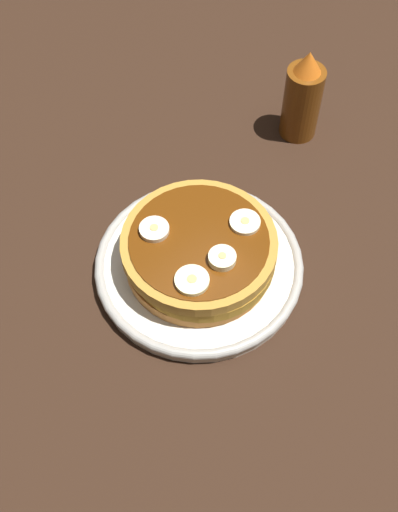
{
  "coord_description": "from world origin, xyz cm",
  "views": [
    {
      "loc": [
        25.97,
        28.59,
        60.88
      ],
      "look_at": [
        0.0,
        0.0,
        2.87
      ],
      "focal_mm": 46.26,
      "sensor_mm": 36.0,
      "label": 1
    }
  ],
  "objects_px": {
    "plate": "(199,266)",
    "syrup_bottle": "(303,98)",
    "banana_slice_2": "(221,259)",
    "banana_slice_1": "(154,230)",
    "banana_slice_0": "(245,223)",
    "banana_slice_3": "(192,281)",
    "pancake_stack": "(199,252)"
  },
  "relations": [
    {
      "from": "plate",
      "to": "banana_slice_2",
      "type": "bearing_deg",
      "value": 87.3
    },
    {
      "from": "banana_slice_0",
      "to": "banana_slice_1",
      "type": "distance_m",
      "value": 0.09
    },
    {
      "from": "plate",
      "to": "banana_slice_0",
      "type": "xyz_separation_m",
      "value": [
        -0.05,
        0.02,
        0.05
      ]
    },
    {
      "from": "plate",
      "to": "banana_slice_3",
      "type": "relative_size",
      "value": 6.54
    },
    {
      "from": "banana_slice_0",
      "to": "banana_slice_2",
      "type": "relative_size",
      "value": 1.14
    },
    {
      "from": "banana_slice_1",
      "to": "banana_slice_3",
      "type": "relative_size",
      "value": 0.9
    },
    {
      "from": "plate",
      "to": "banana_slice_1",
      "type": "xyz_separation_m",
      "value": [
        0.03,
        -0.04,
        0.05
      ]
    },
    {
      "from": "banana_slice_0",
      "to": "banana_slice_2",
      "type": "height_order",
      "value": "banana_slice_2"
    },
    {
      "from": "plate",
      "to": "syrup_bottle",
      "type": "bearing_deg",
      "value": -162.85
    },
    {
      "from": "banana_slice_0",
      "to": "syrup_bottle",
      "type": "xyz_separation_m",
      "value": [
        -0.18,
        -0.09,
        -0.01
      ]
    },
    {
      "from": "plate",
      "to": "banana_slice_2",
      "type": "xyz_separation_m",
      "value": [
        0.0,
        0.03,
        0.05
      ]
    },
    {
      "from": "plate",
      "to": "banana_slice_0",
      "type": "height_order",
      "value": "banana_slice_0"
    },
    {
      "from": "plate",
      "to": "pancake_stack",
      "type": "xyz_separation_m",
      "value": [
        0.0,
        0.0,
        0.03
      ]
    },
    {
      "from": "banana_slice_1",
      "to": "pancake_stack",
      "type": "bearing_deg",
      "value": 124.04
    },
    {
      "from": "banana_slice_3",
      "to": "banana_slice_0",
      "type": "bearing_deg",
      "value": -169.83
    },
    {
      "from": "plate",
      "to": "banana_slice_1",
      "type": "relative_size",
      "value": 7.25
    },
    {
      "from": "plate",
      "to": "pancake_stack",
      "type": "bearing_deg",
      "value": 48.94
    },
    {
      "from": "pancake_stack",
      "to": "banana_slice_1",
      "type": "height_order",
      "value": "banana_slice_1"
    },
    {
      "from": "banana_slice_1",
      "to": "banana_slice_2",
      "type": "height_order",
      "value": "banana_slice_2"
    },
    {
      "from": "pancake_stack",
      "to": "banana_slice_1",
      "type": "relative_size",
      "value": 5.28
    },
    {
      "from": "pancake_stack",
      "to": "banana_slice_1",
      "type": "xyz_separation_m",
      "value": [
        0.03,
        -0.04,
        0.02
      ]
    },
    {
      "from": "pancake_stack",
      "to": "banana_slice_2",
      "type": "relative_size",
      "value": 5.81
    },
    {
      "from": "plate",
      "to": "syrup_bottle",
      "type": "xyz_separation_m",
      "value": [
        -0.23,
        -0.07,
        0.05
      ]
    },
    {
      "from": "plate",
      "to": "syrup_bottle",
      "type": "distance_m",
      "value": 0.25
    },
    {
      "from": "plate",
      "to": "banana_slice_2",
      "type": "height_order",
      "value": "banana_slice_2"
    },
    {
      "from": "banana_slice_2",
      "to": "banana_slice_3",
      "type": "height_order",
      "value": "banana_slice_2"
    },
    {
      "from": "banana_slice_0",
      "to": "syrup_bottle",
      "type": "distance_m",
      "value": 0.21
    },
    {
      "from": "banana_slice_2",
      "to": "banana_slice_1",
      "type": "bearing_deg",
      "value": -71.03
    },
    {
      "from": "pancake_stack",
      "to": "banana_slice_0",
      "type": "distance_m",
      "value": 0.06
    },
    {
      "from": "banana_slice_2",
      "to": "pancake_stack",
      "type": "bearing_deg",
      "value": -92.24
    },
    {
      "from": "plate",
      "to": "banana_slice_0",
      "type": "distance_m",
      "value": 0.07
    },
    {
      "from": "banana_slice_3",
      "to": "plate",
      "type": "bearing_deg",
      "value": -140.05
    }
  ]
}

